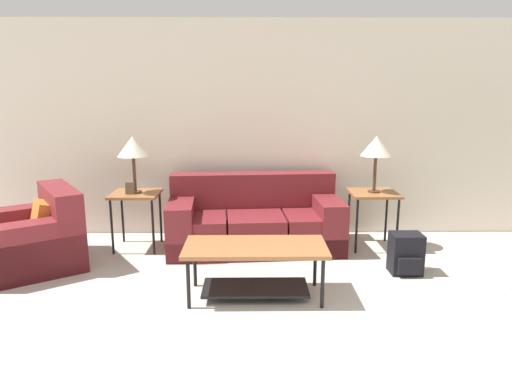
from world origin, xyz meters
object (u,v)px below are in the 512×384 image
Objects in this scene: armchair at (35,239)px; table_lamp_right at (376,147)px; side_table_right at (373,198)px; coffee_table at (255,259)px; table_lamp_left at (133,147)px; couch at (255,222)px; backpack at (406,254)px; side_table_left at (136,199)px.

table_lamp_right is at bearing 8.74° from armchair.
side_table_right is at bearing -135.00° from table_lamp_right.
table_lamp_left is at bearing 135.90° from coffee_table.
armchair is (-2.25, -0.57, -0.01)m from couch.
side_table_right reaches higher than coffee_table.
coffee_table is at bearing -18.28° from armchair.
couch is 1.60m from table_lamp_right.
coffee_table is 1.58m from backpack.
armchair reaches higher than side_table_right.
armchair is 1.10m from side_table_left.
couch is 3.15× the size of table_lamp_left.
table_lamp_left and table_lamp_right have the same top height.
side_table_left is at bearing -26.57° from table_lamp_left.
side_table_right reaches higher than backpack.
side_table_right is 1.03× the size of table_lamp_right.
coffee_table is at bearing -44.10° from side_table_left.
side_table_left is 0.58m from table_lamp_left.
couch is 1.37m from side_table_left.
side_table_right is at bearing -0.00° from table_lamp_left.
backpack is at bearing -15.49° from side_table_left.
table_lamp_right reaches higher than armchair.
armchair is at bearing -171.26° from table_lamp_right.
coffee_table reaches higher than backpack.
table_lamp_right reaches higher than side_table_right.
backpack is (2.83, -0.78, -0.96)m from table_lamp_left.
side_table_right is (2.69, 0.00, 0.00)m from side_table_left.
table_lamp_left is at bearing 180.00° from table_lamp_right.
armchair is 1.06× the size of coffee_table.
table_lamp_right reaches higher than couch.
coffee_table is at bearing -90.19° from couch.
table_lamp_left reaches higher than side_table_right.
couch reaches higher than coffee_table.
coffee_table is 1.94× the size of table_lamp_right.
side_table_right is at bearing -0.88° from couch.
couch is at bearing 14.31° from armchair.
table_lamp_left is (0.91, 0.55, 0.87)m from armchair.
backpack is (1.48, -0.80, -0.10)m from couch.
table_lamp_right is (1.35, -0.02, 0.86)m from couch.
couch is at bearing 151.57° from backpack.
couch is 1.62× the size of coffee_table.
side_table_left is 1.00× the size of side_table_right.
couch is at bearing 179.12° from table_lamp_right.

